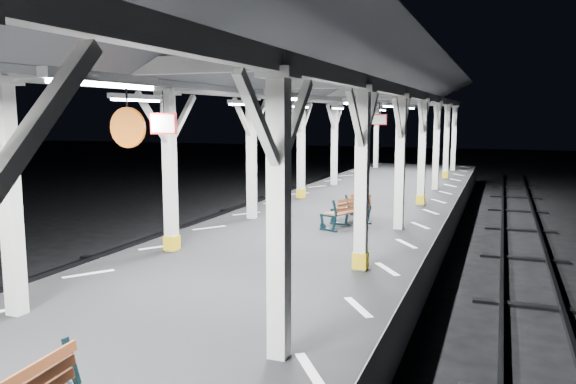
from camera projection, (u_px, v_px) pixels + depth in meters
The scene contains 7 objects.
ground at pixel (212, 348), 9.24m from camera, with size 120.00×120.00×0.00m, color black.
platform at pixel (211, 319), 9.17m from camera, with size 6.00×50.00×1.00m, color black.
hazard_stripes_left at pixel (89, 274), 9.97m from camera, with size 1.00×48.00×0.01m, color silver.
hazard_stripes_right at pixel (358, 307), 8.24m from camera, with size 1.00×48.00×0.01m, color silver.
canopy at pixel (206, 66), 8.61m from camera, with size 5.40×49.00×4.65m.
bench_mid at pixel (349, 211), 14.04m from camera, with size 1.05×1.56×0.79m.
bench_far at pixel (353, 205), 14.97m from camera, with size 0.72×1.55×0.81m.
Camera 1 is at (4.32, -7.78, 3.80)m, focal length 35.00 mm.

